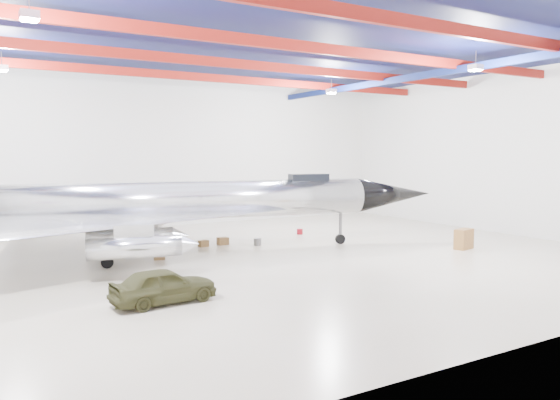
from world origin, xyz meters
TOP-DOWN VIEW (x-y plane):
  - floor at (0.00, 0.00)m, footprint 40.00×40.00m
  - wall_back at (0.00, 15.00)m, footprint 40.00×0.00m
  - wall_right at (20.00, 0.00)m, footprint 0.00×30.00m
  - ceiling at (0.00, 0.00)m, footprint 40.00×40.00m
  - ceiling_structure at (0.00, 0.00)m, footprint 39.50×29.50m
  - jet_aircraft at (-1.57, 3.63)m, footprint 29.10×19.64m
  - jeep at (-5.75, -5.40)m, footprint 4.00×1.85m
  - desk at (12.78, -3.21)m, footprint 1.38×0.93m
  - crate_ply at (-3.28, 2.66)m, footprint 0.68×0.61m
  - toolbox_red at (-2.61, 8.74)m, footprint 0.55×0.47m
  - engine_drum at (3.14, 3.90)m, footprint 0.49×0.49m
  - parts_bin at (1.47, 5.19)m, footprint 0.63×0.50m
  - tool_chest at (7.71, 6.35)m, footprint 0.54×0.54m
  - oil_barrel at (0.19, 5.13)m, footprint 0.59×0.49m
  - spares_box at (-0.36, 8.21)m, footprint 0.52×0.52m

SIDE VIEW (x-z plane):
  - floor at x=0.00m, z-range 0.00..0.00m
  - toolbox_red at x=-2.61m, z-range 0.00..0.35m
  - spares_box at x=-0.36m, z-range 0.00..0.37m
  - tool_chest at x=7.71m, z-range 0.00..0.37m
  - oil_barrel at x=0.19m, z-range 0.00..0.37m
  - crate_ply at x=-3.28m, z-range 0.00..0.40m
  - engine_drum at x=3.14m, z-range 0.00..0.41m
  - parts_bin at x=1.47m, z-range 0.00..0.44m
  - desk at x=12.78m, z-range 0.00..1.16m
  - jeep at x=-5.75m, z-range 0.00..1.33m
  - jet_aircraft at x=-1.57m, z-range -1.37..6.62m
  - wall_back at x=0.00m, z-range -14.50..25.50m
  - wall_right at x=20.00m, z-range -9.50..20.50m
  - ceiling_structure at x=0.00m, z-range 9.79..10.86m
  - ceiling at x=0.00m, z-range 11.00..11.00m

